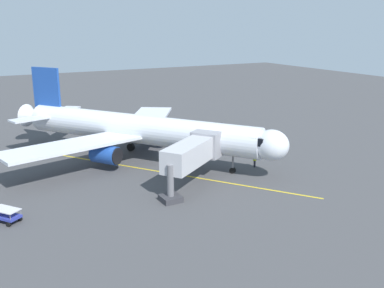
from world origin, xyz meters
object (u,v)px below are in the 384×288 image
(jet_bridge, at_px, (195,152))
(baggage_cart_portside, at_px, (6,215))
(belt_loader_near_nose, at_px, (202,132))
(airplane, at_px, (136,129))
(ground_crew_marshaller, at_px, (255,160))

(jet_bridge, relative_size, baggage_cart_portside, 3.57)
(jet_bridge, relative_size, belt_loader_near_nose, 2.35)
(airplane, xyz_separation_m, baggage_cart_portside, (17.87, 12.65, -3.35))
(airplane, relative_size, jet_bridge, 3.37)
(jet_bridge, bearing_deg, belt_loader_near_nose, -122.39)
(belt_loader_near_nose, bearing_deg, jet_bridge, 57.61)
(ground_crew_marshaller, xyz_separation_m, belt_loader_near_nose, (-1.98, -16.57, -0.17))
(jet_bridge, height_order, ground_crew_marshaller, jet_bridge)
(ground_crew_marshaller, relative_size, baggage_cart_portside, 0.58)
(airplane, bearing_deg, baggage_cart_portside, 35.28)
(airplane, xyz_separation_m, belt_loader_near_nose, (-13.60, -5.86, -3.29))
(belt_loader_near_nose, relative_size, baggage_cart_portside, 1.52)
(jet_bridge, bearing_deg, ground_crew_marshaller, -170.42)
(belt_loader_near_nose, bearing_deg, baggage_cart_portside, 30.47)
(jet_bridge, distance_m, belt_loader_near_nose, 21.75)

